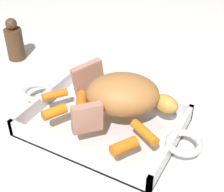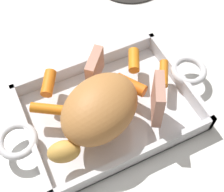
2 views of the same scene
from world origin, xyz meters
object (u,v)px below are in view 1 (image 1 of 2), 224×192
Objects in this scene: roasting_dish at (104,123)px; potato_golden_large at (166,104)px; pepper_mill at (14,42)px; roast_slice_thick at (88,78)px; baby_carrot_northwest at (124,146)px; baby_carrot_southwest at (81,103)px; baby_carrot_southeast at (54,112)px; roast_slice_outer at (88,118)px; baby_carrot_long at (55,95)px; pork_roast at (123,94)px; baby_carrot_short at (145,132)px.

potato_golden_large is (-0.11, -0.07, 0.05)m from roasting_dish.
roast_slice_thick is at bearing 163.22° from pepper_mill.
baby_carrot_southwest reaches higher than baby_carrot_northwest.
roasting_dish is 0.11m from baby_carrot_southeast.
baby_carrot_southwest is 0.50× the size of pepper_mill.
roast_slice_thick reaches higher than roast_slice_outer.
potato_golden_large reaches higher than baby_carrot_long.
pork_roast is 2.53× the size of roast_slice_outer.
baby_carrot_southeast is (0.19, 0.03, 0.00)m from baby_carrot_short.
pork_roast is at bearing -107.45° from roast_slice_outer.
baby_carrot_southwest is (0.08, 0.04, -0.03)m from pork_roast.
baby_carrot_long is (0.12, 0.01, 0.04)m from roasting_dish.
roasting_dish is 7.80× the size of potato_golden_large.
pepper_mill reaches higher than baby_carrot_northwest.
potato_golden_large is at bearing -147.33° from baby_carrot_southeast.
baby_carrot_short is at bearing 155.82° from roast_slice_thick.
baby_carrot_long is at bearing -24.82° from roast_slice_outer.
baby_carrot_short is (-0.18, 0.08, -0.03)m from roast_slice_thick.
roast_slice_outer is at bearing 91.64° from roasting_dish.
roasting_dish is 0.14m from potato_golden_large.
roast_slice_outer reaches higher than baby_carrot_southwest.
roast_slice_thick is 0.21m from baby_carrot_northwest.
baby_carrot_northwest is 0.18m from baby_carrot_southeast.
roast_slice_outer is 0.11m from baby_carrot_short.
baby_carrot_northwest is 0.52m from pepper_mill.
roast_slice_outer is 1.09× the size of potato_golden_large.
pork_roast is (-0.03, -0.03, 0.07)m from roasting_dish.
roast_slice_outer is at bearing 155.18° from baby_carrot_long.
roasting_dish is 0.08m from pork_roast.
potato_golden_large is (-0.20, -0.13, 0.01)m from baby_carrot_southeast.
roasting_dish is 2.83× the size of pork_roast.
pepper_mill reaches higher than roast_slice_thick.
roast_slice_outer reaches higher than baby_carrot_northwest.
pepper_mill reaches higher than baby_carrot_long.
pepper_mill reaches higher than baby_carrot_southwest.
baby_carrot_southeast is (-0.04, 0.05, 0.00)m from baby_carrot_long.
baby_carrot_southwest is (-0.02, 0.06, -0.02)m from roast_slice_thick.
roast_slice_thick reaches higher than baby_carrot_southeast.
baby_carrot_northwest is at bearing 173.03° from baby_carrot_southeast.
baby_carrot_southeast reaches higher than roasting_dish.
baby_carrot_short is (-0.16, 0.02, -0.00)m from baby_carrot_southwest.
baby_carrot_northwest is at bearing 73.08° from baby_carrot_short.
roast_slice_outer is 0.08m from baby_carrot_southwest.
baby_carrot_southwest reaches higher than baby_carrot_long.
pepper_mill reaches higher than roasting_dish.
baby_carrot_southwest is at bearing -6.30° from baby_carrot_short.
baby_carrot_short is at bearing -106.92° from baby_carrot_northwest.
baby_carrot_southwest is 1.11× the size of potato_golden_large.
baby_carrot_short is 0.09m from potato_golden_large.
roast_slice_thick is 0.58× the size of pepper_mill.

